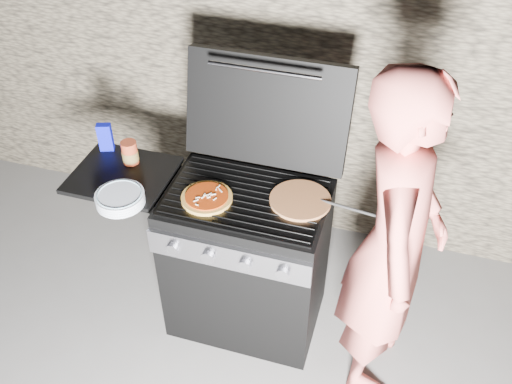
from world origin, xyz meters
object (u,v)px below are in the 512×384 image
(gas_grill, at_px, (204,251))
(sauce_jar, at_px, (130,152))
(pizza_topped, at_px, (207,197))
(person, at_px, (393,246))

(gas_grill, height_order, sauce_jar, sauce_jar)
(gas_grill, height_order, pizza_topped, pizza_topped)
(pizza_topped, height_order, sauce_jar, sauce_jar)
(gas_grill, relative_size, person, 0.75)
(gas_grill, distance_m, pizza_topped, 0.48)
(pizza_topped, distance_m, sauce_jar, 0.52)
(pizza_topped, bearing_deg, sauce_jar, 160.45)
(sauce_jar, xyz_separation_m, person, (1.39, -0.21, -0.08))
(sauce_jar, height_order, person, person)
(person, bearing_deg, pizza_topped, 86.25)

